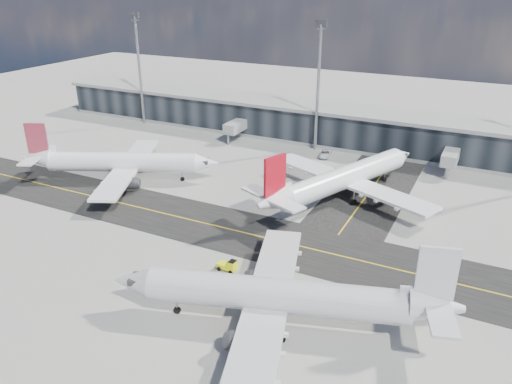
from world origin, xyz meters
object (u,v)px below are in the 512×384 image
airliner_near (281,296)px  service_van (325,154)px  airliner_af (120,162)px  baggage_tug (229,266)px  airliner_redtail (343,178)px

airliner_near → service_van: bearing=-2.7°
airliner_af → baggage_tug: size_ratio=12.84×
baggage_tug → service_van: bearing=-172.6°
service_van → baggage_tug: bearing=-93.2°
airliner_near → baggage_tug: airliner_near is taller
baggage_tug → service_van: baggage_tug is taller
service_van → airliner_near: bearing=-83.1°
airliner_redtail → baggage_tug: airliner_redtail is taller
airliner_af → airliner_near: airliner_near is taller
baggage_tug → airliner_redtail: bearing=170.8°
baggage_tug → service_van: 50.98m
airliner_af → service_van: (31.64, 31.38, -3.12)m
airliner_near → baggage_tug: 13.61m
airliner_near → airliner_redtail: bearing=-10.3°
baggage_tug → airliner_near: bearing=59.8°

